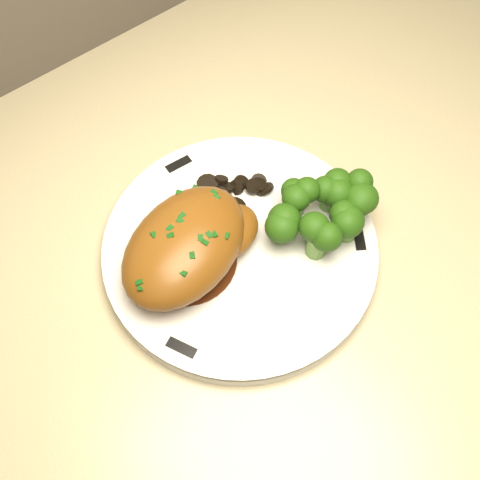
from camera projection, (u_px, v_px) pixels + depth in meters
plate at (240, 250)px, 0.59m from camera, size 0.31×0.31×0.02m
rim_accent_0 at (179, 164)px, 0.63m from camera, size 0.03×0.01×0.00m
rim_accent_1 at (182, 348)px, 0.53m from camera, size 0.02×0.03×0.00m
rim_accent_2 at (359, 238)px, 0.58m from camera, size 0.02×0.03×0.00m
gravy_pool at (187, 260)px, 0.57m from camera, size 0.10×0.10×0.00m
chicken_breast at (190, 244)px, 0.55m from camera, size 0.17×0.13×0.05m
mushroom_pile at (228, 197)px, 0.60m from camera, size 0.08×0.06×0.02m
broccoli_florets at (322, 211)px, 0.57m from camera, size 0.11×0.08×0.04m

